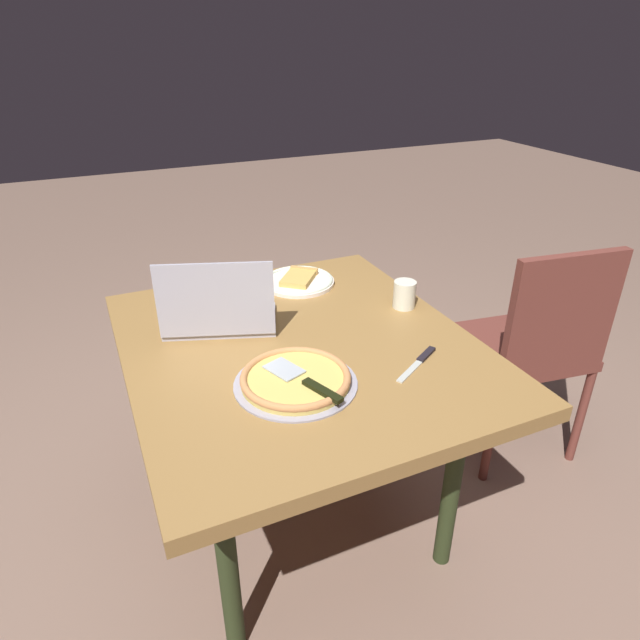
{
  "coord_description": "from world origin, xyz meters",
  "views": [
    {
      "loc": [
        1.34,
        -0.53,
        1.58
      ],
      "look_at": [
        0.03,
        0.06,
        0.82
      ],
      "focal_mm": 30.81,
      "sensor_mm": 36.0,
      "label": 1
    }
  ],
  "objects_px": {
    "laptop": "(220,313)",
    "chair_near": "(532,341)",
    "dining_table": "(300,362)",
    "drink_cup": "(404,294)",
    "pizza_plate": "(299,280)",
    "pizza_tray": "(296,379)",
    "table_knife": "(420,361)"
  },
  "relations": [
    {
      "from": "laptop",
      "to": "dining_table",
      "type": "bearing_deg",
      "value": 47.64
    },
    {
      "from": "dining_table",
      "to": "pizza_tray",
      "type": "bearing_deg",
      "value": -24.61
    },
    {
      "from": "chair_near",
      "to": "pizza_plate",
      "type": "bearing_deg",
      "value": -118.58
    },
    {
      "from": "dining_table",
      "to": "pizza_tray",
      "type": "distance_m",
      "value": 0.24
    },
    {
      "from": "table_knife",
      "to": "drink_cup",
      "type": "xyz_separation_m",
      "value": [
        -0.32,
        0.14,
        0.04
      ]
    },
    {
      "from": "dining_table",
      "to": "pizza_plate",
      "type": "height_order",
      "value": "pizza_plate"
    },
    {
      "from": "laptop",
      "to": "drink_cup",
      "type": "bearing_deg",
      "value": 80.69
    },
    {
      "from": "pizza_tray",
      "to": "chair_near",
      "type": "distance_m",
      "value": 1.08
    },
    {
      "from": "pizza_plate",
      "to": "table_knife",
      "type": "bearing_deg",
      "value": 9.54
    },
    {
      "from": "pizza_tray",
      "to": "drink_cup",
      "type": "bearing_deg",
      "value": 118.9
    },
    {
      "from": "pizza_plate",
      "to": "drink_cup",
      "type": "height_order",
      "value": "drink_cup"
    },
    {
      "from": "pizza_tray",
      "to": "pizza_plate",
      "type": "bearing_deg",
      "value": 157.09
    },
    {
      "from": "pizza_tray",
      "to": "chair_near",
      "type": "xyz_separation_m",
      "value": [
        -0.18,
        1.04,
        -0.23
      ]
    },
    {
      "from": "pizza_plate",
      "to": "chair_near",
      "type": "bearing_deg",
      "value": 61.42
    },
    {
      "from": "dining_table",
      "to": "drink_cup",
      "type": "distance_m",
      "value": 0.44
    },
    {
      "from": "laptop",
      "to": "pizza_tray",
      "type": "bearing_deg",
      "value": 14.86
    },
    {
      "from": "dining_table",
      "to": "chair_near",
      "type": "distance_m",
      "value": 0.96
    },
    {
      "from": "pizza_plate",
      "to": "table_knife",
      "type": "height_order",
      "value": "pizza_plate"
    },
    {
      "from": "pizza_plate",
      "to": "pizza_tray",
      "type": "relative_size",
      "value": 0.8
    },
    {
      "from": "laptop",
      "to": "pizza_tray",
      "type": "height_order",
      "value": "laptop"
    },
    {
      "from": "pizza_plate",
      "to": "chair_near",
      "type": "relative_size",
      "value": 0.29
    },
    {
      "from": "dining_table",
      "to": "pizza_tray",
      "type": "xyz_separation_m",
      "value": [
        0.2,
        -0.09,
        0.09
      ]
    },
    {
      "from": "laptop",
      "to": "chair_near",
      "type": "relative_size",
      "value": 0.43
    },
    {
      "from": "pizza_plate",
      "to": "dining_table",
      "type": "bearing_deg",
      "value": -22.04
    },
    {
      "from": "drink_cup",
      "to": "pizza_plate",
      "type": "bearing_deg",
      "value": -142.2
    },
    {
      "from": "dining_table",
      "to": "table_knife",
      "type": "xyz_separation_m",
      "value": [
        0.24,
        0.27,
        0.08
      ]
    },
    {
      "from": "dining_table",
      "to": "pizza_plate",
      "type": "relative_size",
      "value": 4.37
    },
    {
      "from": "dining_table",
      "to": "chair_near",
      "type": "bearing_deg",
      "value": 88.68
    },
    {
      "from": "dining_table",
      "to": "drink_cup",
      "type": "bearing_deg",
      "value": 100.53
    },
    {
      "from": "drink_cup",
      "to": "table_knife",
      "type": "bearing_deg",
      "value": -24.18
    },
    {
      "from": "table_knife",
      "to": "pizza_plate",
      "type": "bearing_deg",
      "value": -170.46
    },
    {
      "from": "pizza_plate",
      "to": "table_knife",
      "type": "distance_m",
      "value": 0.66
    }
  ]
}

